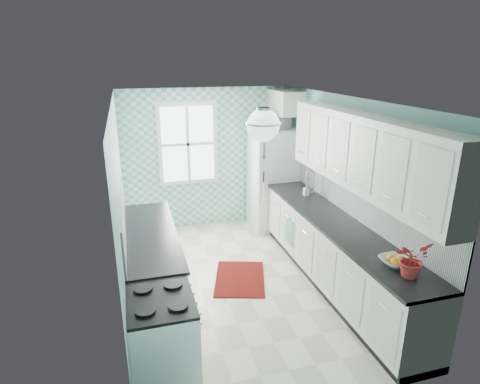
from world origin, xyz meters
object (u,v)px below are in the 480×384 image
object	(u,v)px
stove	(163,339)
sink	(303,196)
ceiling_light	(263,125)
fridge	(273,179)
fruit_bowl	(395,262)
potted_plant	(412,259)
microwave	(275,121)

from	to	relation	value
stove	sink	world-z (taller)	sink
ceiling_light	fridge	bearing A→B (deg)	66.85
stove	fruit_bowl	bearing A→B (deg)	1.80
ceiling_light	fridge	distance (m)	3.16
potted_plant	microwave	bearing A→B (deg)	91.43
stove	ceiling_light	bearing A→B (deg)	34.10
stove	fridge	bearing A→B (deg)	58.76
fridge	ceiling_light	bearing A→B (deg)	-114.79
fridge	fruit_bowl	xyz separation A→B (m)	(0.09, -3.38, 0.08)
fridge	microwave	world-z (taller)	microwave
sink	stove	bearing A→B (deg)	-138.67
fridge	sink	bearing A→B (deg)	-86.71
stove	sink	size ratio (longest dim) A/B	1.71
sink	potted_plant	xyz separation A→B (m)	(-0.00, -2.51, 0.19)
potted_plant	fridge	bearing A→B (deg)	91.43
fridge	stove	distance (m)	4.05
fridge	sink	xyz separation A→B (m)	(0.09, -1.09, 0.03)
fridge	microwave	size ratio (longest dim) A/B	3.67
sink	fruit_bowl	bearing A→B (deg)	-91.29
fridge	fruit_bowl	distance (m)	3.38
sink	microwave	bearing A→B (deg)	93.73
fruit_bowl	potted_plant	bearing A→B (deg)	-90.00
potted_plant	stove	bearing A→B (deg)	172.71
fruit_bowl	microwave	xyz separation A→B (m)	(-0.09, 3.38, 0.96)
stove	potted_plant	xyz separation A→B (m)	(2.40, -0.31, 0.64)
fridge	potted_plant	size ratio (longest dim) A/B	5.02
fridge	microwave	bearing A→B (deg)	51.93
ceiling_light	potted_plant	xyz separation A→B (m)	(1.20, -1.01, -1.20)
sink	potted_plant	size ratio (longest dim) A/B	1.48
ceiling_light	fruit_bowl	world-z (taller)	ceiling_light
stove	microwave	xyz separation A→B (m)	(2.31, 3.30, 1.47)
fruit_bowl	potted_plant	distance (m)	0.27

